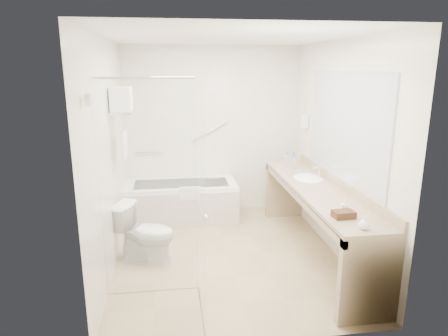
{
  "coord_description": "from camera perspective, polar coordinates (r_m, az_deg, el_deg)",
  "views": [
    {
      "loc": [
        -0.63,
        -4.35,
        2.2
      ],
      "look_at": [
        0.0,
        0.3,
        1.0
      ],
      "focal_mm": 32.0,
      "sensor_mm": 36.0,
      "label": 1
    }
  ],
  "objects": [
    {
      "name": "amenity_basket",
      "position": [
        3.84,
        16.71,
        -6.34
      ],
      "size": [
        0.2,
        0.14,
        0.07
      ],
      "primitive_type": "cube",
      "rotation": [
        0.0,
        0.0,
        0.07
      ],
      "color": "#4A291A",
      "rests_on": "vanity_counter"
    },
    {
      "name": "sink",
      "position": [
        5.09,
        11.93,
        -1.71
      ],
      "size": [
        0.4,
        0.52,
        0.14
      ],
      "primitive_type": "ellipsoid",
      "color": "white",
      "rests_on": "vanity_counter"
    },
    {
      "name": "water_bottle_right",
      "position": [
        5.45,
        10.0,
        0.72
      ],
      "size": [
        0.06,
        0.06,
        0.19
      ],
      "rotation": [
        0.0,
        0.0,
        -0.39
      ],
      "color": "silver",
      "rests_on": "vanity_counter"
    },
    {
      "name": "towel_shelf",
      "position": [
        4.75,
        -14.36,
        8.51
      ],
      "size": [
        0.24,
        0.55,
        0.81
      ],
      "color": "silver",
      "rests_on": "wall_left"
    },
    {
      "name": "wall_back",
      "position": [
        6.06,
        -1.65,
        5.31
      ],
      "size": [
        2.6,
        0.1,
        2.5
      ],
      "primitive_type": "cube",
      "color": "silver",
      "rests_on": "ground"
    },
    {
      "name": "faucet",
      "position": [
        5.11,
        13.53,
        -0.45
      ],
      "size": [
        0.03,
        0.03,
        0.14
      ],
      "primitive_type": "cylinder",
      "color": "silver",
      "rests_on": "vanity_counter"
    },
    {
      "name": "drinking_glass_far",
      "position": [
        5.38,
        9.71,
        0.09
      ],
      "size": [
        0.08,
        0.08,
        0.09
      ],
      "primitive_type": "cylinder",
      "rotation": [
        0.0,
        0.0,
        -0.1
      ],
      "color": "silver",
      "rests_on": "vanity_counter"
    },
    {
      "name": "drinking_glass_near",
      "position": [
        5.15,
        10.62,
        -0.65
      ],
      "size": [
        0.07,
        0.07,
        0.08
      ],
      "primitive_type": "cylinder",
      "rotation": [
        0.0,
        0.0,
        -0.21
      ],
      "color": "silver",
      "rests_on": "vanity_counter"
    },
    {
      "name": "water_bottle_left",
      "position": [
        5.52,
        8.94,
        1.02
      ],
      "size": [
        0.06,
        0.06,
        0.21
      ],
      "rotation": [
        0.0,
        0.0,
        0.06
      ],
      "color": "silver",
      "rests_on": "vanity_counter"
    },
    {
      "name": "grab_bar_long",
      "position": [
        6.02,
        -2.09,
        5.24
      ],
      "size": [
        0.53,
        0.03,
        0.33
      ],
      "primitive_type": "cylinder",
      "rotation": [
        0.0,
        1.05,
        0.0
      ],
      "color": "silver",
      "rests_on": "wall_back"
    },
    {
      "name": "floor",
      "position": [
        4.92,
        0.48,
        -12.24
      ],
      "size": [
        3.2,
        3.2,
        0.0
      ],
      "primitive_type": "plane",
      "color": "tan",
      "rests_on": "ground"
    },
    {
      "name": "shower_enclosure",
      "position": [
        3.61,
        -7.36,
        -4.1
      ],
      "size": [
        0.96,
        0.91,
        2.11
      ],
      "color": "silver",
      "rests_on": "floor"
    },
    {
      "name": "wall_right",
      "position": [
        4.85,
        15.9,
        2.5
      ],
      "size": [
        0.1,
        3.2,
        2.5
      ],
      "primitive_type": "cube",
      "color": "silver",
      "rests_on": "ground"
    },
    {
      "name": "mirror",
      "position": [
        4.66,
        16.76,
        5.72
      ],
      "size": [
        0.02,
        2.0,
        1.2
      ],
      "primitive_type": "cube",
      "color": "#B8BDC5",
      "rests_on": "wall_right"
    },
    {
      "name": "soap_bottle_a",
      "position": [
        3.98,
        16.78,
        -5.7
      ],
      "size": [
        0.09,
        0.13,
        0.06
      ],
      "primitive_type": "imported",
      "rotation": [
        0.0,
        0.0,
        -0.26
      ],
      "color": "white",
      "rests_on": "vanity_counter"
    },
    {
      "name": "soap_bottle_b",
      "position": [
        3.63,
        19.39,
        -7.56
      ],
      "size": [
        0.11,
        0.13,
        0.09
      ],
      "primitive_type": "imported",
      "rotation": [
        0.0,
        0.0,
        -0.14
      ],
      "color": "white",
      "rests_on": "vanity_counter"
    },
    {
      "name": "grab_bar_short",
      "position": [
        6.05,
        -10.58,
        2.17
      ],
      "size": [
        0.4,
        0.03,
        0.03
      ],
      "primitive_type": "cylinder",
      "rotation": [
        0.0,
        1.57,
        0.0
      ],
      "color": "silver",
      "rests_on": "wall_back"
    },
    {
      "name": "wall_left",
      "position": [
        4.5,
        -16.09,
        1.6
      ],
      "size": [
        0.1,
        3.2,
        2.5
      ],
      "primitive_type": "cube",
      "color": "silver",
      "rests_on": "ground"
    },
    {
      "name": "ceiling",
      "position": [
        4.41,
        0.55,
        18.24
      ],
      "size": [
        2.6,
        3.2,
        0.1
      ],
      "primitive_type": "cube",
      "color": "white",
      "rests_on": "wall_back"
    },
    {
      "name": "toilet",
      "position": [
        4.73,
        -11.1,
        -9.14
      ],
      "size": [
        0.78,
        0.61,
        0.67
      ],
      "primitive_type": "imported",
      "rotation": [
        0.0,
        0.0,
        1.19
      ],
      "color": "white",
      "rests_on": "floor"
    },
    {
      "name": "hairdryer_unit",
      "position": [
        5.77,
        11.46,
        6.59
      ],
      "size": [
        0.08,
        0.1,
        0.18
      ],
      "primitive_type": "cube",
      "color": "white",
      "rests_on": "wall_right"
    },
    {
      "name": "water_bottle_mid",
      "position": [
        5.56,
        9.91,
        1.05
      ],
      "size": [
        0.06,
        0.06,
        0.2
      ],
      "rotation": [
        0.0,
        0.0,
        -0.2
      ],
      "color": "silver",
      "rests_on": "vanity_counter"
    },
    {
      "name": "wall_front",
      "position": [
        2.98,
        4.91,
        -4.32
      ],
      "size": [
        2.6,
        0.1,
        2.5
      ],
      "primitive_type": "cube",
      "color": "silver",
      "rests_on": "ground"
    },
    {
      "name": "vanity_counter",
      "position": [
        4.78,
        13.06,
        -5.1
      ],
      "size": [
        0.55,
        2.7,
        0.95
      ],
      "color": "tan",
      "rests_on": "floor"
    },
    {
      "name": "bathtub",
      "position": [
        5.91,
        -6.05,
        -4.73
      ],
      "size": [
        1.6,
        0.73,
        0.59
      ],
      "color": "white",
      "rests_on": "floor"
    }
  ]
}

